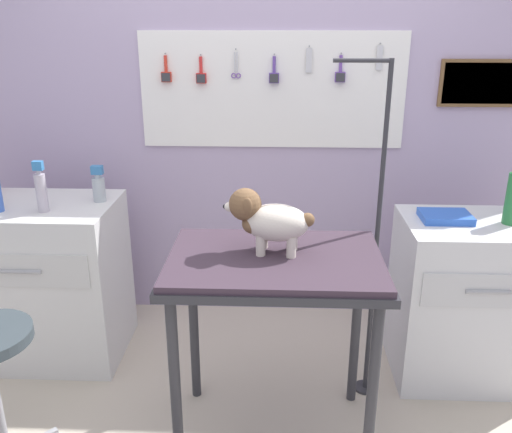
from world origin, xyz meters
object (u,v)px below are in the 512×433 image
grooming_arm (374,252)px  counter_left (47,280)px  cabinet_right (464,299)px  grooming_table (275,279)px  dog (267,219)px

grooming_arm → counter_left: 1.76m
counter_left → cabinet_right: bearing=-2.5°
grooming_table → cabinet_right: bearing=27.4°
grooming_arm → grooming_table: bearing=-144.9°
grooming_arm → counter_left: size_ratio=1.86×
cabinet_right → dog: bearing=-155.5°
grooming_table → cabinet_right: 1.15m
dog → cabinet_right: size_ratio=0.44×
counter_left → cabinet_right: 2.22m
grooming_table → dog: (-0.03, 0.04, 0.25)m
grooming_arm → counter_left: (-1.71, 0.28, -0.32)m
counter_left → dog: bearing=-24.5°
grooming_table → cabinet_right: (0.97, 0.50, -0.35)m
grooming_arm → dog: 0.62m
grooming_arm → counter_left: bearing=170.7°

